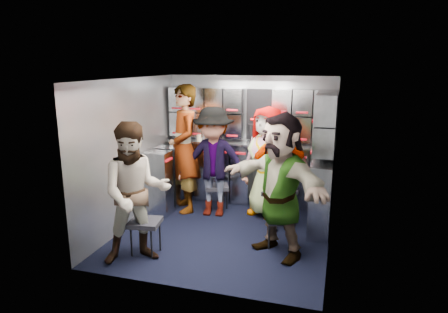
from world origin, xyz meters
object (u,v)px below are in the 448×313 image
(jump_seat_mid_right, at_px, (280,195))
(attendant_arc_d, at_px, (279,173))
(jump_seat_center, at_px, (268,186))
(attendant_arc_e, at_px, (280,185))
(jump_seat_near_right, at_px, (281,221))
(jump_seat_near_left, at_px, (145,224))
(attendant_arc_c, at_px, (267,162))
(jump_seat_mid_left, at_px, (217,188))
(attendant_arc_b, at_px, (213,162))
(attendant_arc_a, at_px, (136,194))
(attendant_standing, at_px, (184,149))

(jump_seat_mid_right, relative_size, attendant_arc_d, 0.32)
(jump_seat_center, xyz_separation_m, attendant_arc_e, (0.39, -1.44, 0.48))
(jump_seat_near_right, height_order, attendant_arc_d, attendant_arc_d)
(attendant_arc_d, bearing_deg, jump_seat_near_left, -162.44)
(attendant_arc_c, bearing_deg, attendant_arc_d, -38.36)
(jump_seat_center, relative_size, attendant_arc_e, 0.28)
(jump_seat_near_left, bearing_deg, jump_seat_mid_left, 76.47)
(attendant_arc_d, xyz_separation_m, attendant_arc_e, (0.14, -0.80, 0.08))
(attendant_arc_b, xyz_separation_m, attendant_arc_e, (1.17, -1.02, 0.04))
(attendant_arc_b, relative_size, attendant_arc_e, 0.95)
(attendant_arc_a, bearing_deg, attendant_arc_d, 12.79)
(attendant_standing, relative_size, attendant_arc_b, 1.19)
(jump_seat_mid_right, xyz_separation_m, jump_seat_near_right, (0.14, -0.80, -0.07))
(attendant_standing, relative_size, attendant_arc_d, 1.25)
(jump_seat_near_left, xyz_separation_m, attendant_arc_a, (-0.00, -0.18, 0.45))
(jump_seat_mid_right, bearing_deg, jump_seat_near_left, -134.72)
(jump_seat_mid_left, xyz_separation_m, jump_seat_mid_right, (1.03, -0.22, 0.06))
(jump_seat_center, bearing_deg, jump_seat_near_left, -121.77)
(attendant_arc_e, bearing_deg, attendant_arc_c, 143.12)
(jump_seat_near_right, distance_m, attendant_arc_b, 1.52)
(attendant_arc_d, bearing_deg, jump_seat_center, 87.60)
(jump_seat_mid_left, height_order, attendant_arc_e, attendant_arc_e)
(jump_seat_near_left, distance_m, jump_seat_mid_right, 2.03)
(jump_seat_near_left, bearing_deg, attendant_arc_b, 74.90)
(jump_seat_mid_left, height_order, attendant_arc_d, attendant_arc_d)
(jump_seat_near_right, relative_size, attendant_arc_a, 0.25)
(jump_seat_mid_left, height_order, attendant_arc_b, attendant_arc_b)
(attendant_arc_a, distance_m, attendant_arc_b, 1.71)
(jump_seat_near_left, xyz_separation_m, attendant_arc_c, (1.18, 1.72, 0.46))
(jump_seat_mid_right, relative_size, jump_seat_near_right, 1.24)
(attendant_arc_e, bearing_deg, jump_seat_near_left, -127.70)
(attendant_arc_b, bearing_deg, jump_seat_near_right, -41.76)
(jump_seat_center, bearing_deg, jump_seat_mid_left, -162.96)
(jump_seat_center, bearing_deg, attendant_arc_a, -119.49)
(attendant_arc_a, bearing_deg, jump_seat_center, 28.02)
(jump_seat_near_left, relative_size, jump_seat_mid_left, 0.96)
(attendant_arc_a, height_order, attendant_arc_e, attendant_arc_e)
(attendant_standing, bearing_deg, jump_seat_mid_right, 48.76)
(attendant_arc_c, bearing_deg, jump_seat_mid_left, -152.85)
(jump_seat_near_left, bearing_deg, attendant_arc_c, 55.63)
(attendant_arc_a, distance_m, attendant_arc_c, 2.23)
(jump_seat_near_right, xyz_separation_m, attendant_arc_c, (-0.39, 1.08, 0.48))
(jump_seat_near_right, relative_size, attendant_arc_b, 0.25)
(jump_seat_center, relative_size, attendant_arc_d, 0.31)
(jump_seat_near_left, bearing_deg, attendant_standing, 93.69)
(jump_seat_near_left, height_order, attendant_arc_e, attendant_arc_e)
(jump_seat_near_right, xyz_separation_m, attendant_arc_d, (-0.14, 0.62, 0.44))
(attendant_standing, bearing_deg, jump_seat_mid_left, 65.01)
(jump_seat_near_right, height_order, attendant_arc_c, attendant_arc_c)
(jump_seat_center, distance_m, attendant_arc_b, 0.98)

